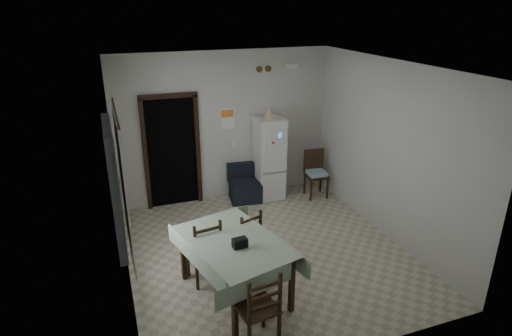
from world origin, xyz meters
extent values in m
plane|color=#B7AF96|center=(0.00, 0.00, 0.00)|extent=(4.50, 4.50, 0.00)
cube|color=black|center=(-1.05, 2.46, 1.05)|extent=(0.90, 0.45, 2.10)
cube|color=black|center=(-1.54, 2.22, 1.05)|extent=(0.08, 0.10, 2.18)
cube|color=black|center=(-0.56, 2.22, 1.05)|extent=(0.08, 0.10, 2.18)
cube|color=black|center=(-1.05, 2.22, 2.14)|extent=(1.06, 0.10, 0.08)
cube|color=silver|center=(-2.15, -0.20, 1.55)|extent=(0.10, 1.20, 1.60)
cube|color=silver|center=(-2.04, -0.20, 1.55)|extent=(0.02, 1.45, 1.85)
cylinder|color=black|center=(-2.03, -0.20, 2.50)|extent=(0.02, 1.60, 0.02)
cube|color=white|center=(0.05, 2.24, 1.62)|extent=(0.28, 0.02, 0.40)
cube|color=orange|center=(0.05, 2.23, 1.72)|extent=(0.24, 0.01, 0.14)
cube|color=beige|center=(0.15, 2.24, 1.10)|extent=(0.08, 0.02, 0.12)
cylinder|color=brown|center=(0.70, 2.23, 2.52)|extent=(0.12, 0.03, 0.12)
cylinder|color=brown|center=(0.88, 2.23, 2.52)|extent=(0.12, 0.03, 0.12)
cube|color=white|center=(1.35, 2.21, 2.55)|extent=(0.25, 0.07, 0.09)
cone|color=tan|center=(0.78, 1.94, 1.73)|extent=(0.22, 0.22, 0.18)
cube|color=black|center=(-0.76, -1.00, 0.90)|extent=(0.19, 0.13, 0.12)
camera|label=1|loc=(-2.16, -5.42, 3.72)|focal=30.00mm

